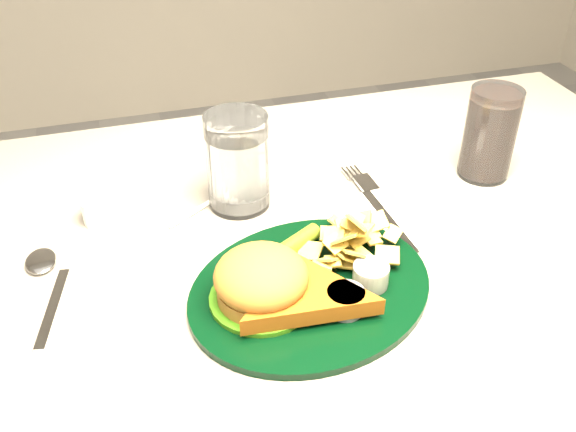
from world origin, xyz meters
The scene contains 7 objects.
dinner_plate centered at (0.00, -0.06, 0.78)m, with size 0.28×0.23×0.06m, color black, non-canonical shape.
water_glass centered at (-0.04, 0.13, 0.81)m, with size 0.08×0.08×0.13m, color white.
cola_glass centered at (0.30, 0.10, 0.81)m, with size 0.07×0.07×0.13m, color black.
fork_napkin centered at (0.13, 0.04, 0.76)m, with size 0.14×0.18×0.01m, color white, non-canonical shape.
spoon centered at (-0.27, -0.01, 0.76)m, with size 0.04×0.17×0.01m, color silver, non-canonical shape.
ramekin centered at (-0.21, 0.14, 0.77)m, with size 0.05×0.05×0.03m, color white.
wrapped_straw centered at (-0.06, 0.15, 0.75)m, with size 0.17×0.06×0.01m, color white, non-canonical shape.
Camera 1 is at (-0.18, -0.56, 1.22)m, focal length 40.00 mm.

